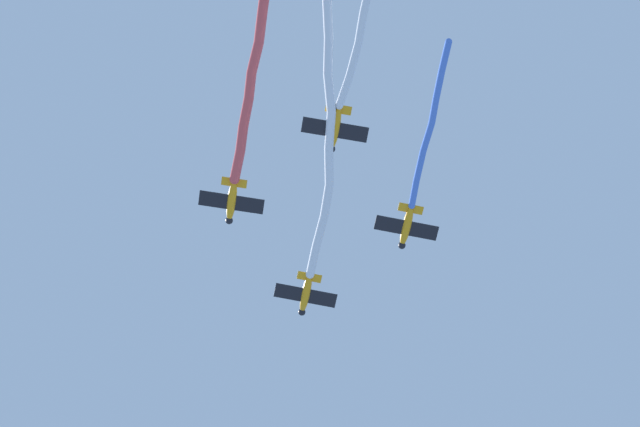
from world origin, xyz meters
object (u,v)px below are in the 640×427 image
at_px(airplane_right_wing, 406,227).
at_px(airplane_slot, 335,129).
at_px(airplane_lead, 306,295).
at_px(airplane_left_wing, 232,202).

bearing_deg(airplane_right_wing, airplane_slot, 133.24).
relative_size(airplane_lead, airplane_slot, 0.99).
bearing_deg(airplane_slot, airplane_right_wing, -45.19).
distance_m(airplane_lead, airplane_right_wing, 12.16).
distance_m(airplane_left_wing, airplane_slot, 12.16).
bearing_deg(airplane_left_wing, airplane_slot, -134.45).
distance_m(airplane_left_wing, airplane_right_wing, 17.20).
relative_size(airplane_right_wing, airplane_slot, 0.99).
distance_m(airplane_lead, airplane_slot, 17.19).
relative_size(airplane_lead, airplane_right_wing, 1.00).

